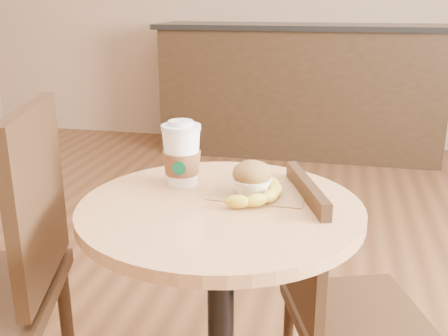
% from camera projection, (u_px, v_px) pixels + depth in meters
% --- Properties ---
extents(cafe_table, '(0.70, 0.70, 0.75)m').
position_uv_depth(cafe_table, '(221.00, 282.00, 1.35)').
color(cafe_table, black).
rests_on(cafe_table, ground).
extents(chair_right, '(0.45, 0.45, 0.79)m').
position_uv_depth(chair_right, '(337.00, 302.00, 1.44)').
color(chair_right, '#352112').
rests_on(chair_right, ground).
extents(service_counter, '(2.30, 0.65, 1.04)m').
position_uv_depth(service_counter, '(300.00, 90.00, 4.26)').
color(service_counter, black).
rests_on(service_counter, ground).
extents(kraft_bag, '(0.25, 0.19, 0.00)m').
position_uv_depth(kraft_bag, '(259.00, 192.00, 1.36)').
color(kraft_bag, '#926B47').
rests_on(kraft_bag, cafe_table).
extents(coffee_cup, '(0.11, 0.11, 0.18)m').
position_uv_depth(coffee_cup, '(182.00, 156.00, 1.40)').
color(coffee_cup, white).
rests_on(coffee_cup, cafe_table).
extents(muffin, '(0.10, 0.10, 0.09)m').
position_uv_depth(muffin, '(252.00, 179.00, 1.32)').
color(muffin, white).
rests_on(muffin, kraft_bag).
extents(banana, '(0.20, 0.27, 0.03)m').
position_uv_depth(banana, '(260.00, 190.00, 1.32)').
color(banana, gold).
rests_on(banana, kraft_bag).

